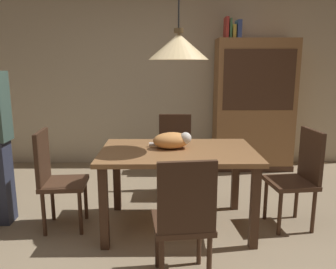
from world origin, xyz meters
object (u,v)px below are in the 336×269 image
Objects in this scene: book_red_tall at (226,28)px; book_yellow_short at (233,32)px; chair_far_back at (175,151)px; book_blue_wide at (238,29)px; hutch_bookcase at (253,108)px; dining_table at (178,160)px; chair_near_front at (184,217)px; cat_sleeping at (173,140)px; book_green_slim at (230,29)px; pendant_lamp at (179,46)px; chair_left_side at (55,175)px; chair_right_side at (299,174)px.

book_yellow_short is at bearing 0.00° from book_red_tall.
book_blue_wide reaches higher than chair_far_back.
chair_far_back is 0.50× the size of hutch_bookcase.
hutch_bookcase is 7.71× the size of book_blue_wide.
dining_table is 1.51× the size of chair_near_front.
hutch_bookcase is at bearing 57.88° from dining_table.
book_green_slim is (0.82, 1.79, 1.15)m from cat_sleeping.
cat_sleeping is 0.30× the size of pendant_lamp.
book_blue_wide is (2.02, 1.85, 1.46)m from chair_left_side.
dining_table is 3.54× the size of cat_sleeping.
dining_table is 1.51× the size of chair_left_side.
book_yellow_short reaches higher than chair_far_back.
chair_left_side is at bearing -179.70° from pendant_lamp.
book_red_tall is at bearing 180.00° from book_yellow_short.
chair_left_side is 2.26m from chair_right_side.
hutch_bookcase is 9.25× the size of book_yellow_short.
chair_near_front is 3.18m from book_green_slim.
pendant_lamp is 5.00× the size of book_green_slim.
book_green_slim is at bearing 74.29° from chair_near_front.
pendant_lamp is (1.13, 0.01, 1.15)m from chair_left_side.
book_blue_wide is (0.89, 0.96, 1.46)m from chair_far_back.
chair_near_front is 1.76m from chair_far_back.
chair_near_front is 3.58× the size of book_green_slim.
dining_table is 2.43m from book_blue_wide.
pendant_lamp is at bearing -111.48° from book_red_tall.
chair_left_side is 3.04m from book_yellow_short.
hutch_bookcase reaches higher than chair_right_side.
chair_far_back is 1.00× the size of chair_left_side.
chair_near_front is 3.88× the size of book_blue_wide.
chair_right_side reaches higher than dining_table.
chair_far_back is 2.35× the size of cat_sleeping.
chair_left_side is 3.58× the size of book_green_slim.
book_yellow_short is at bearing 179.74° from hutch_bookcase.
cat_sleeping is at bearing -114.65° from book_green_slim.
cat_sleeping is 1.41× the size of book_red_tall.
chair_far_back is at bearing -132.71° from book_blue_wide.
book_red_tall is 1.40× the size of book_yellow_short.
book_red_tall reaches higher than book_blue_wide.
dining_table is 1.51× the size of chair_right_side.
book_blue_wide is (-0.26, 0.00, 1.08)m from hutch_bookcase.
book_green_slim is (0.77, 1.84, 0.32)m from pendant_lamp.
chair_far_back is 3.58× the size of book_green_slim.
chair_near_front is at bearing -106.70° from book_yellow_short.
book_blue_wide is (0.89, 1.84, 0.31)m from pendant_lamp.
book_yellow_short is at bearing 43.39° from chair_left_side.
cat_sleeping is at bearing 131.88° from pendant_lamp.
book_green_slim is at bearing 67.21° from pendant_lamp.
book_yellow_short is (0.05, 0.00, -0.04)m from book_green_slim.
cat_sleeping is 2.15m from hutch_bookcase.
book_red_tall is (0.72, 2.72, 1.48)m from chair_near_front.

